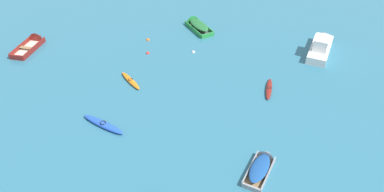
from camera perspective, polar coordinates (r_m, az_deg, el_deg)
rowboat_maroon_cluster_inner at (r=37.74m, az=-23.21°, el=7.65°), size 2.79×4.31×1.32m
rowboat_green_back_row_left at (r=37.79m, az=0.60°, el=11.05°), size 2.59×4.24×1.31m
rowboat_grey_far_back at (r=23.16m, az=10.79°, el=-10.27°), size 2.82×3.29×1.08m
motor_launch_white_near_camera at (r=35.42m, az=19.32°, el=7.36°), size 4.21×5.33×2.07m
kayak_orange_center at (r=30.03m, az=-9.46°, el=2.37°), size 1.68×2.79×0.27m
kayak_blue_far_right at (r=26.19m, az=-13.55°, el=-4.28°), size 3.07×2.79×0.34m
kayak_maroon_outer_left at (r=29.34m, az=11.81°, el=1.10°), size 1.46×2.77×0.27m
mooring_buoy_midfield at (r=33.65m, az=-6.85°, el=6.56°), size 0.34×0.34×0.34m
mooring_buoy_near_foreground at (r=35.80m, az=-6.83°, el=8.59°), size 0.34×0.34×0.34m
mooring_buoy_between_boats_left at (r=33.59m, az=0.21°, el=6.79°), size 0.30×0.30×0.30m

